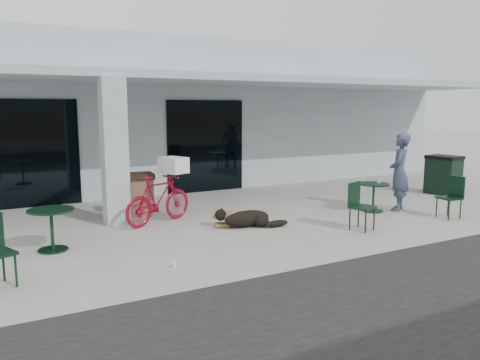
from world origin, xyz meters
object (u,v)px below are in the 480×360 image
dog (247,217)px  cafe_chair_far_a (362,207)px  trash_receptacle (141,194)px  person (399,172)px  cafe_table_near (52,230)px  bicycle (159,199)px  cafe_chair_far_b (449,197)px  wheeled_bin (443,175)px  cafe_table_far (373,198)px

dog → cafe_chair_far_a: bearing=-10.1°
trash_receptacle → person: bearing=-22.8°
cafe_table_near → bicycle: bearing=23.9°
cafe_chair_far_b → wheeled_bin: wheeled_bin is taller
cafe_table_far → person: person is taller
person → trash_receptacle: size_ratio=1.90×
dog → cafe_table_near: 3.82m
dog → cafe_table_far: bearing=21.3°
trash_receptacle → cafe_chair_far_b: bearing=-30.3°
cafe_table_near → cafe_table_far: cafe_table_near is taller
cafe_chair_far_b → wheeled_bin: size_ratio=0.86×
cafe_table_far → person: size_ratio=0.39×
trash_receptacle → cafe_chair_far_a: bearing=-43.3°
bicycle → cafe_chair_far_a: bicycle is taller
cafe_table_near → person: size_ratio=0.42×
person → wheeled_bin: size_ratio=1.69×
trash_receptacle → wheeled_bin: bearing=-9.5°
dog → trash_receptacle: trash_receptacle is taller
cafe_table_near → wheeled_bin: size_ratio=0.71×
bicycle → cafe_table_near: bicycle is taller
cafe_table_far → cafe_chair_far_b: (1.03, -1.31, 0.14)m
cafe_chair_far_a → person: bearing=7.1°
cafe_table_near → cafe_chair_far_a: cafe_chair_far_a is taller
cafe_table_far → bicycle: bearing=165.2°
cafe_table_far → cafe_chair_far_b: bearing=-51.7°
cafe_table_near → person: person is taller
bicycle → trash_receptacle: (-0.12, 0.94, -0.03)m
dog → cafe_table_near: (-3.81, 0.15, 0.17)m
cafe_chair_far_b → wheeled_bin: (2.44, 2.13, 0.08)m
cafe_chair_far_a → person: 2.37m
bicycle → dog: (1.54, -1.16, -0.33)m
wheeled_bin → cafe_chair_far_b: bearing=-147.7°
bicycle → dog: size_ratio=1.47×
cafe_table_near → wheeled_bin: wheeled_bin is taller
cafe_table_near → person: bearing=-3.3°
cafe_table_near → cafe_chair_far_a: bearing=-14.3°
cafe_table_far → cafe_chair_far_b: cafe_chair_far_b is taller
dog → wheeled_bin: 6.91m
bicycle → cafe_table_near: bearing=91.3°
person → wheeled_bin: bearing=161.7°
dog → cafe_chair_far_b: bearing=5.6°
cafe_chair_far_b → cafe_table_far: bearing=-137.1°
bicycle → trash_receptacle: size_ratio=1.78×
dog → wheeled_bin: (6.87, 0.67, 0.36)m
person → cafe_chair_far_b: bearing=70.3°
cafe_chair_far_a → trash_receptacle: 4.99m
cafe_chair_far_a → person: person is taller
cafe_table_far → person: bearing=-13.0°
cafe_chair_far_b → trash_receptacle: trash_receptacle is taller
cafe_table_far → cafe_chair_far_a: (-1.43, -1.18, 0.14)m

